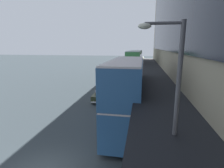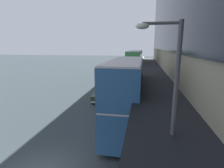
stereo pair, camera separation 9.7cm
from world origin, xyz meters
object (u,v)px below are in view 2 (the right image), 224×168
Objects in this scene: transit_bus_kerbside_rear at (140,62)px; sedan_trailing_mid at (101,94)px; transit_bus_kerbside_far at (126,92)px; street_lamp at (169,116)px; sedan_oncoming_front at (115,79)px; pedestrian_at_kerb at (181,147)px; sedan_far_back at (125,69)px; transit_bus_kerbside_front at (134,66)px; sedan_lead_near at (130,64)px.

sedan_trailing_mid is at bearing -96.42° from transit_bus_kerbside_rear.
transit_bus_kerbside_rear reaches higher than sedan_trailing_mid.
street_lamp is at bearing -74.04° from transit_bus_kerbside_far.
street_lamp reaches higher than transit_bus_kerbside_rear.
transit_bus_kerbside_far reaches higher than sedan_oncoming_front.
pedestrian_at_kerb is at bearing -57.06° from sedan_trailing_mid.
sedan_trailing_mid is at bearing -90.17° from sedan_oncoming_front.
sedan_far_back reaches higher than sedan_trailing_mid.
street_lamp is (6.22, -15.44, 3.77)m from sedan_trailing_mid.
sedan_far_back is at bearing 100.68° from pedestrian_at_kerb.
transit_bus_kerbside_front is 15.00m from sedan_far_back.
transit_bus_kerbside_front is 5.01× the size of pedestrian_at_kerb.
street_lamp reaches higher than sedan_trailing_mid.
sedan_trailing_mid is (-0.38, -26.61, -0.04)m from sedan_far_back.
street_lamp is at bearing -87.87° from transit_bus_kerbside_rear.
transit_bus_kerbside_far is 2.03× the size of sedan_trailing_mid.
transit_bus_kerbside_rear is at bearing 70.77° from sedan_far_back.
street_lamp reaches higher than pedestrian_at_kerb.
sedan_far_back is at bearing 88.75° from sedan_oncoming_front.
street_lamp is (1.98, -53.12, 2.64)m from transit_bus_kerbside_rear.
sedan_trailing_mid is (-0.03, -10.78, -0.01)m from sedan_oncoming_front.
sedan_lead_near is 0.63× the size of street_lamp.
sedan_trailing_mid is at bearing -106.57° from transit_bus_kerbside_front.
street_lamp reaches higher than sedan_oncoming_front.
pedestrian_at_kerb is (7.61, -11.74, 0.43)m from sedan_trailing_mid.
transit_bus_kerbside_rear is 49.54m from pedestrian_at_kerb.
transit_bus_kerbside_front is 1.23× the size of street_lamp.
pedestrian_at_kerb is (7.58, -22.52, 0.42)m from sedan_oncoming_front.
transit_bus_kerbside_far is 8.70m from sedan_trailing_mid.
street_lamp reaches higher than sedan_far_back.
transit_bus_kerbside_front reaches higher than pedestrian_at_kerb.
transit_bus_kerbside_front is 19.57m from transit_bus_kerbside_far.
sedan_oncoming_front is (-3.59, -1.41, -2.51)m from transit_bus_kerbside_front.
sedan_trailing_mid is 38.35m from sedan_lead_near.
sedan_lead_near is at bearing 97.64° from pedestrian_at_kerb.
transit_bus_kerbside_far is at bearing -77.94° from sedan_oncoming_front.
transit_bus_kerbside_far is 2.03× the size of sedan_lead_near.
pedestrian_at_kerb reaches higher than sedan_far_back.
transit_bus_kerbside_front reaches higher than sedan_far_back.
sedan_trailing_mid is 0.63× the size of street_lamp.
transit_bus_kerbside_rear is at bearing -11.22° from sedan_lead_near.
transit_bus_kerbside_front is 27.77m from street_lamp.
transit_bus_kerbside_rear is 53.22m from street_lamp.
transit_bus_kerbside_front is 24.34m from pedestrian_at_kerb.
transit_bus_kerbside_far is 2.24× the size of sedan_far_back.
sedan_trailing_mid is at bearing 111.93° from street_lamp.
transit_bus_kerbside_far is at bearing 105.96° from street_lamp.
transit_bus_kerbside_rear is at bearing 88.62° from transit_bus_kerbside_front.
pedestrian_at_kerb is at bearing -82.36° from sedan_lead_near.
pedestrian_at_kerb is 0.24× the size of street_lamp.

